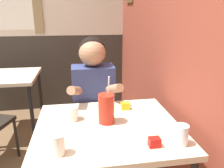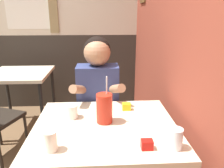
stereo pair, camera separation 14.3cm
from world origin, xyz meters
name	(u,v)px [view 2 (the right image)]	position (x,y,z in m)	size (l,w,h in m)	color
brick_wall_right	(162,19)	(1.15, 1.22, 1.35)	(0.08, 4.44, 2.70)	brown
back_wall	(57,17)	(-0.01, 2.47, 1.36)	(5.25, 0.09, 2.70)	beige
main_table	(105,136)	(0.61, 0.41, 0.66)	(0.88, 0.76, 0.74)	beige
background_table	(21,80)	(-0.36, 1.74, 0.64)	(0.69, 0.69, 0.74)	beige
person_seated	(98,105)	(0.56, 0.92, 0.65)	(0.42, 0.41, 1.23)	navy
cocktail_pitcher	(104,108)	(0.61, 0.45, 0.83)	(0.10, 0.10, 0.31)	#B22819
glass_near_pitcher	(176,139)	(0.96, 0.14, 0.79)	(0.07, 0.07, 0.11)	silver
glass_center	(71,112)	(0.39, 0.52, 0.78)	(0.08, 0.08, 0.09)	silver
glass_far_side	(50,141)	(0.33, 0.16, 0.79)	(0.07, 0.07, 0.11)	silver
condiment_ketchup	(147,145)	(0.82, 0.14, 0.76)	(0.06, 0.04, 0.05)	#B7140F
condiment_mustard	(126,107)	(0.77, 0.62, 0.76)	(0.06, 0.04, 0.05)	yellow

